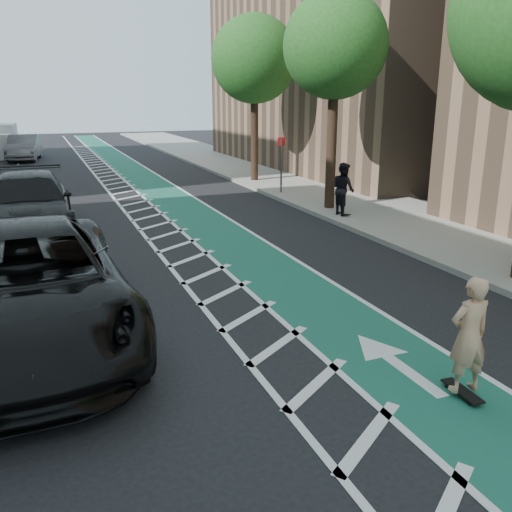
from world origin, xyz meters
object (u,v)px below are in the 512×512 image
suv_far (29,204)px  barrel_a (38,220)px  skateboarder (469,335)px  suv_near (26,285)px

suv_far → barrel_a: size_ratio=7.68×
skateboarder → barrel_a: bearing=-63.1°
skateboarder → suv_near: 7.13m
skateboarder → barrel_a: (-5.48, 12.71, -0.56)m
suv_far → barrel_a: bearing=-2.5°
suv_near → barrel_a: size_ratio=8.76×
suv_far → suv_near: bearing=-88.9°
skateboarder → suv_far: 13.93m
suv_near → skateboarder: bearing=-38.8°
skateboarder → suv_far: (-5.68, 12.73, -0.03)m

